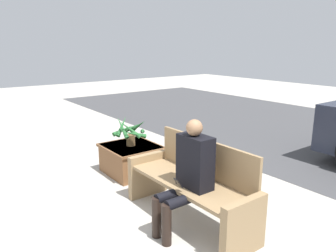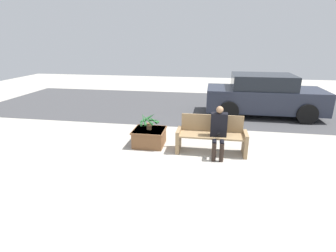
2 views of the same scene
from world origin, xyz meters
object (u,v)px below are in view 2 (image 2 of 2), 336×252
Objects in this scene: bench at (211,136)px; parked_car at (263,95)px; person_seated at (219,129)px; potted_plant at (149,121)px; planter_box at (149,137)px.

bench is 0.42× the size of parked_car.
person_seated is 1.89m from potted_plant.
parked_car is (1.89, 3.84, 0.33)m from bench.
bench is at bearing 130.32° from person_seated.
bench is 2.07× the size of planter_box.
parked_car is at bearing 66.91° from person_seated.
bench is 3.13× the size of potted_plant.
parked_car is at bearing 45.76° from potted_plant.
potted_plant is 5.13m from parked_car.
bench is 1.70m from planter_box.
person_seated is 2.22× the size of potted_plant.
planter_box is at bearing -134.14° from parked_car.
planter_box is at bearing 174.49° from bench.
person_seated is 1.47× the size of planter_box.
potted_plant is (-1.69, 0.17, 0.26)m from bench.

